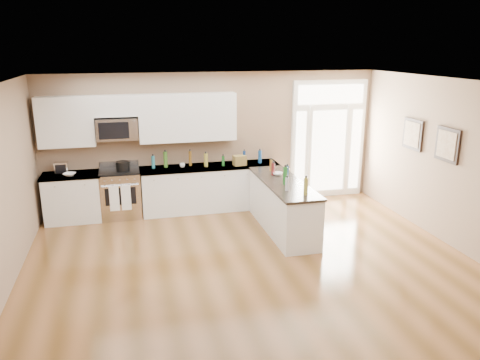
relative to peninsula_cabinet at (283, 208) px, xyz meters
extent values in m
plane|color=brown|center=(-0.93, -2.24, -0.43)|extent=(8.00, 8.00, 0.00)
plane|color=#896F57|center=(-0.93, 1.76, 0.97)|extent=(7.00, 0.00, 7.00)
plane|color=white|center=(-0.93, -2.24, 2.37)|extent=(8.00, 8.00, 0.00)
cube|color=silver|center=(-3.80, 1.45, 0.02)|extent=(1.06, 0.62, 0.90)
cube|color=black|center=(-3.80, 1.45, -0.38)|extent=(1.02, 0.52, 0.10)
cube|color=black|center=(-3.80, 1.45, 0.49)|extent=(1.10, 0.66, 0.04)
cube|color=silver|center=(-1.08, 1.45, 0.02)|extent=(2.81, 0.62, 0.90)
cube|color=black|center=(-1.08, 1.45, -0.38)|extent=(2.77, 0.52, 0.10)
cube|color=black|center=(-1.08, 1.45, 0.49)|extent=(2.85, 0.66, 0.04)
cube|color=silver|center=(0.00, 0.00, 0.02)|extent=(0.65, 2.28, 0.90)
cube|color=black|center=(0.00, 0.00, -0.38)|extent=(0.61, 2.18, 0.10)
cube|color=black|center=(0.00, 0.00, 0.49)|extent=(0.69, 2.32, 0.04)
cube|color=silver|center=(-3.81, 1.59, 1.49)|extent=(1.04, 0.33, 0.95)
cube|color=silver|center=(-1.50, 1.59, 1.49)|extent=(1.94, 0.33, 0.95)
cube|color=silver|center=(-2.88, 1.59, 1.77)|extent=(0.82, 0.33, 0.40)
cube|color=silver|center=(-2.88, 1.56, 1.33)|extent=(0.78, 0.40, 0.42)
cube|color=black|center=(-2.94, 1.35, 1.33)|extent=(0.56, 0.01, 0.32)
cube|color=white|center=(1.62, 1.72, 0.87)|extent=(1.70, 0.08, 2.60)
cube|color=white|center=(1.62, 1.67, 0.62)|extent=(0.78, 0.02, 1.80)
cube|color=white|center=(0.96, 1.67, 0.62)|extent=(0.22, 0.02, 1.80)
cube|color=white|center=(2.28, 1.67, 0.62)|extent=(0.22, 0.02, 1.80)
cube|color=white|center=(1.62, 1.67, 1.87)|extent=(1.50, 0.02, 0.40)
cube|color=black|center=(2.54, -0.04, 1.27)|extent=(0.04, 0.58, 0.58)
cube|color=brown|center=(2.52, -0.04, 1.27)|extent=(0.01, 0.46, 0.46)
cube|color=black|center=(2.54, -1.04, 1.27)|extent=(0.04, 0.58, 0.58)
cube|color=brown|center=(2.52, -1.04, 1.27)|extent=(0.01, 0.46, 0.46)
cube|color=silver|center=(-2.89, 1.45, 0.03)|extent=(0.77, 0.63, 0.92)
cube|color=black|center=(-2.89, 1.45, 0.50)|extent=(0.77, 0.60, 0.03)
cube|color=silver|center=(-2.89, 1.75, 0.58)|extent=(0.77, 0.04, 0.14)
cube|color=black|center=(-2.89, 1.13, 0.09)|extent=(0.58, 0.01, 0.34)
cylinder|color=silver|center=(-2.89, 1.10, 0.31)|extent=(0.70, 0.02, 0.02)
cube|color=white|center=(-3.01, 1.09, 0.07)|extent=(0.18, 0.02, 0.50)
cube|color=white|center=(-2.79, 1.09, 0.07)|extent=(0.18, 0.02, 0.50)
cylinder|color=black|center=(-2.82, 1.42, 0.62)|extent=(0.31, 0.31, 0.20)
cube|color=silver|center=(-3.97, 1.58, 0.61)|extent=(0.25, 0.19, 0.21)
cube|color=olive|center=(-0.49, 1.34, 0.61)|extent=(0.27, 0.21, 0.20)
imported|color=white|center=(-3.80, 1.32, 0.53)|extent=(0.29, 0.29, 0.05)
imported|color=white|center=(0.03, 0.41, 0.53)|extent=(0.21, 0.21, 0.06)
imported|color=white|center=(-1.65, 1.46, 0.55)|extent=(0.14, 0.14, 0.08)
cylinder|color=#19591E|center=(-0.83, 1.37, 0.61)|extent=(0.06, 0.06, 0.20)
cylinder|color=navy|center=(0.11, 0.11, 0.63)|extent=(0.06, 0.06, 0.25)
cylinder|color=brown|center=(-1.48, 1.55, 0.66)|extent=(0.06, 0.06, 0.30)
cylinder|color=olive|center=(0.10, -0.84, 0.65)|extent=(0.07, 0.07, 0.29)
cylinder|color=#26727F|center=(-2.23, 1.51, 0.63)|extent=(0.07, 0.07, 0.25)
cylinder|color=#591919|center=(-0.05, 0.46, 0.62)|extent=(0.07, 0.07, 0.23)
cylinder|color=#B2B2B7|center=(-0.12, -0.54, 0.62)|extent=(0.06, 0.06, 0.23)
cylinder|color=navy|center=(-0.38, 1.39, 0.65)|extent=(0.06, 0.06, 0.28)
cylinder|color=#3F7226|center=(-1.98, 1.54, 0.66)|extent=(0.08, 0.08, 0.32)
cylinder|color=#19591E|center=(-0.03, -0.19, 0.66)|extent=(0.07, 0.07, 0.32)
cylinder|color=navy|center=(-0.03, 1.43, 0.64)|extent=(0.07, 0.07, 0.26)
cylinder|color=brown|center=(0.01, 0.76, 0.62)|extent=(0.06, 0.06, 0.22)
cylinder|color=olive|center=(-1.18, 1.40, 0.64)|extent=(0.08, 0.08, 0.27)
camera|label=1|loc=(-2.71, -7.71, 2.88)|focal=35.00mm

